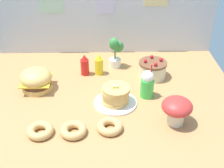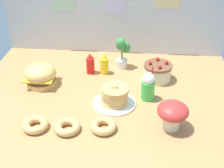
# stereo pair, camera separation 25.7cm
# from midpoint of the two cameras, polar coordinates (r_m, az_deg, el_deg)

# --- Properties ---
(ground_plane) EXTENTS (2.42, 1.97, 0.02)m
(ground_plane) POSITION_cam_midpoint_polar(r_m,az_deg,el_deg) (2.64, 1.32, -3.53)
(ground_plane) COLOR #B27F4C
(back_wall) EXTENTS (2.42, 0.04, 0.89)m
(back_wall) POSITION_cam_midpoint_polar(r_m,az_deg,el_deg) (3.30, 2.72, 13.10)
(back_wall) COLOR silver
(back_wall) RESTS_ON ground_plane
(burger) EXTENTS (0.29, 0.29, 0.21)m
(burger) POSITION_cam_midpoint_polar(r_m,az_deg,el_deg) (2.86, -10.91, 1.58)
(burger) COLOR #DBA859
(burger) RESTS_ON ground_plane
(pancake_stack) EXTENTS (0.37, 0.37, 0.19)m
(pancake_stack) POSITION_cam_midpoint_polar(r_m,az_deg,el_deg) (2.56, 3.36, -2.45)
(pancake_stack) COLOR white
(pancake_stack) RESTS_ON ground_plane
(layer_cake) EXTENTS (0.27, 0.27, 0.20)m
(layer_cake) POSITION_cam_midpoint_polar(r_m,az_deg,el_deg) (2.95, 11.13, 2.23)
(layer_cake) COLOR beige
(layer_cake) RESTS_ON ground_plane
(ketchup_bottle) EXTENTS (0.08, 0.08, 0.22)m
(ketchup_bottle) POSITION_cam_midpoint_polar(r_m,az_deg,el_deg) (3.00, -1.70, 3.75)
(ketchup_bottle) COLOR red
(ketchup_bottle) RESTS_ON ground_plane
(mustard_bottle) EXTENTS (0.08, 0.08, 0.22)m
(mustard_bottle) POSITION_cam_midpoint_polar(r_m,az_deg,el_deg) (2.99, 1.01, 3.70)
(mustard_bottle) COLOR yellow
(mustard_bottle) RESTS_ON ground_plane
(cream_soda_cup) EXTENTS (0.12, 0.12, 0.33)m
(cream_soda_cup) POSITION_cam_midpoint_polar(r_m,az_deg,el_deg) (2.63, 9.66, -0.52)
(cream_soda_cup) COLOR green
(cream_soda_cup) RESTS_ON ground_plane
(donut_pink_glaze) EXTENTS (0.20, 0.20, 0.06)m
(donut_pink_glaze) POSITION_cam_midpoint_polar(r_m,az_deg,el_deg) (2.38, -11.33, -7.69)
(donut_pink_glaze) COLOR tan
(donut_pink_glaze) RESTS_ON ground_plane
(donut_chocolate) EXTENTS (0.20, 0.20, 0.06)m
(donut_chocolate) POSITION_cam_midpoint_polar(r_m,az_deg,el_deg) (2.32, -5.35, -8.21)
(donut_chocolate) COLOR tan
(donut_chocolate) RESTS_ON ground_plane
(donut_vanilla) EXTENTS (0.20, 0.20, 0.06)m
(donut_vanilla) POSITION_cam_midpoint_polar(r_m,az_deg,el_deg) (2.32, 1.55, -8.08)
(donut_vanilla) COLOR tan
(donut_vanilla) RESTS_ON ground_plane
(potted_plant) EXTENTS (0.15, 0.14, 0.33)m
(potted_plant) POSITION_cam_midpoint_polar(r_m,az_deg,el_deg) (3.08, 4.35, 6.07)
(potted_plant) COLOR white
(potted_plant) RESTS_ON ground_plane
(mushroom_stool) EXTENTS (0.24, 0.24, 0.23)m
(mushroom_stool) POSITION_cam_midpoint_polar(r_m,az_deg,el_deg) (2.34, 14.54, -5.48)
(mushroom_stool) COLOR beige
(mushroom_stool) RESTS_ON ground_plane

